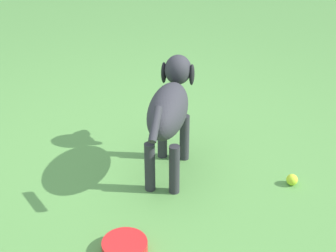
% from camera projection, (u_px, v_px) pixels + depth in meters
% --- Properties ---
extents(ground, '(14.00, 14.00, 0.00)m').
position_uv_depth(ground, '(130.00, 168.00, 3.09)').
color(ground, '#548C42').
extents(dog, '(0.42, 0.87, 0.62)m').
position_uv_depth(dog, '(170.00, 108.00, 2.89)').
color(dog, '#2D2D33').
rests_on(dog, ground).
extents(tennis_ball_0, '(0.07, 0.07, 0.07)m').
position_uv_depth(tennis_ball_0, '(171.00, 97.00, 3.89)').
color(tennis_ball_0, '#C7D52B').
rests_on(tennis_ball_0, ground).
extents(tennis_ball_1, '(0.07, 0.07, 0.07)m').
position_uv_depth(tennis_ball_1, '(292.00, 180.00, 2.92)').
color(tennis_ball_1, '#C3E32F').
rests_on(tennis_ball_1, ground).
extents(water_bowl, '(0.22, 0.22, 0.06)m').
position_uv_depth(water_bowl, '(125.00, 247.00, 2.43)').
color(water_bowl, red).
rests_on(water_bowl, ground).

